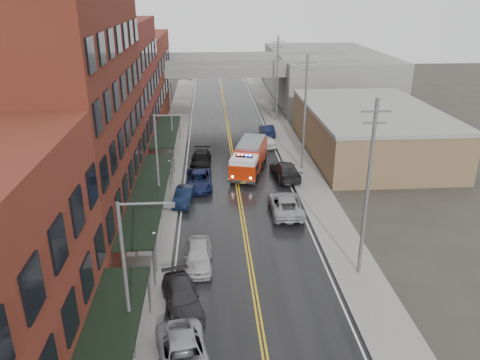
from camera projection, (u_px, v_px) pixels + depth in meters
road at (238, 189)px, 45.02m from camera, size 11.00×160.00×0.02m
sidewalk_left at (161, 191)px, 44.53m from camera, size 3.00×160.00×0.15m
sidewalk_right at (313, 187)px, 45.45m from camera, size 3.00×160.00×0.15m
curb_left at (179, 190)px, 44.63m from camera, size 0.30×160.00×0.15m
curb_right at (296, 187)px, 45.35m from camera, size 0.30×160.00×0.15m
brick_building_b at (63, 119)px, 34.32m from camera, size 9.00×20.00×18.00m
brick_building_c at (110, 92)px, 51.06m from camera, size 9.00×15.00×15.00m
brick_building_far at (134, 78)px, 67.80m from camera, size 9.00×20.00×12.00m
tan_building at (369, 132)px, 54.33m from camera, size 14.00×22.00×5.00m
right_far_block at (326, 75)px, 81.62m from camera, size 18.00×30.00×8.00m
awning_1 at (149, 192)px, 36.95m from camera, size 2.60×18.00×3.09m
awning_2 at (166, 131)px, 53.13m from camera, size 2.60×13.00×3.09m
globe_lamp_1 at (155, 243)px, 30.81m from camera, size 0.44×0.44×3.12m
globe_lamp_2 at (170, 168)px, 43.74m from camera, size 0.44×0.44×3.12m
street_lamp_0 at (130, 275)px, 22.32m from camera, size 2.64×0.22×9.00m
street_lamp_1 at (160, 161)px, 37.11m from camera, size 2.64×0.22×9.00m
street_lamp_2 at (173, 113)px, 51.90m from camera, size 2.64×0.22×9.00m
utility_pole_0 at (368, 188)px, 29.24m from camera, size 1.80×0.24×12.00m
utility_pole_1 at (305, 111)px, 47.72m from camera, size 1.80×0.24×12.00m
utility_pole_2 at (277, 78)px, 66.21m from camera, size 1.80×0.24×12.00m
overpass at (225, 72)px, 72.34m from camera, size 40.00×10.00×7.50m
fire_truck at (249, 157)px, 48.72m from camera, size 4.96×8.72×3.04m
parked_car_left_2 at (184, 357)px, 23.39m from camera, size 3.45×5.81×1.51m
parked_car_left_3 at (182, 297)px, 28.01m from camera, size 3.12×5.27×1.43m
parked_car_left_4 at (198, 255)px, 32.29m from camera, size 1.91×4.70×1.60m
parked_car_left_5 at (184, 196)px, 41.85m from camera, size 2.02×4.39×1.40m
parked_car_left_6 at (199, 180)px, 45.26m from camera, size 2.60×5.44×1.50m
parked_car_left_7 at (201, 159)px, 50.74m from camera, size 2.42×5.33×1.51m
parked_car_right_0 at (286, 204)px, 40.02m from camera, size 2.79×5.83×1.60m
parked_car_right_1 at (285, 170)px, 47.45m from camera, size 2.81×5.90×1.66m
parked_car_right_2 at (267, 141)px, 57.05m from camera, size 2.30×4.14×1.33m
parked_car_right_3 at (267, 130)px, 61.52m from camera, size 1.75×4.42×1.43m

